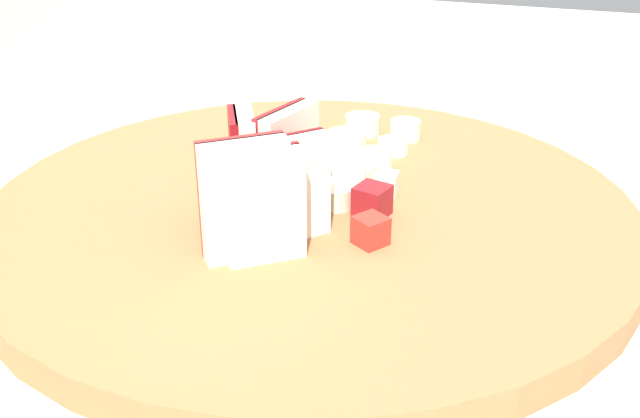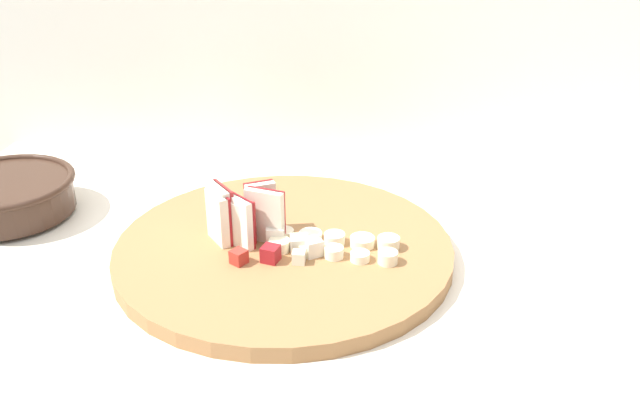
% 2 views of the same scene
% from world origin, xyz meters
% --- Properties ---
extents(tile_backsplash, '(2.40, 0.04, 1.34)m').
position_xyz_m(tile_backsplash, '(0.00, 0.41, 0.67)').
color(tile_backsplash, silver).
rests_on(tile_backsplash, ground).
extents(cutting_board, '(0.41, 0.41, 0.02)m').
position_xyz_m(cutting_board, '(-0.13, 0.05, 0.88)').
color(cutting_board, olive).
rests_on(cutting_board, tiled_countertop).
extents(apple_wedge_fan, '(0.10, 0.07, 0.07)m').
position_xyz_m(apple_wedge_fan, '(-0.18, 0.06, 0.92)').
color(apple_wedge_fan, '#A32323').
rests_on(apple_wedge_fan, cutting_board).
extents(apple_dice_pile, '(0.11, 0.09, 0.02)m').
position_xyz_m(apple_dice_pile, '(-0.12, 0.03, 0.90)').
color(apple_dice_pile, '#B22D23').
rests_on(apple_dice_pile, cutting_board).
extents(banana_slice_rows, '(0.16, 0.07, 0.01)m').
position_xyz_m(banana_slice_rows, '(-0.06, 0.04, 0.89)').
color(banana_slice_rows, beige).
rests_on(banana_slice_rows, cutting_board).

